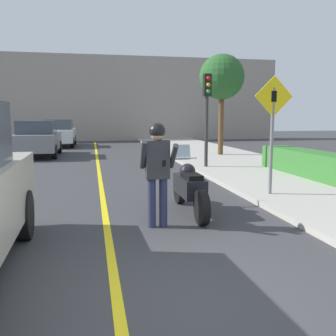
% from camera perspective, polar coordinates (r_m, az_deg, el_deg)
% --- Properties ---
extents(ground_plane, '(80.00, 80.00, 0.00)m').
position_cam_1_polar(ground_plane, '(4.07, 1.38, -19.75)').
color(ground_plane, '#38383A').
extents(road_center_line, '(0.12, 36.00, 0.01)m').
position_cam_1_polar(road_center_line, '(9.70, -10.07, -3.41)').
color(road_center_line, yellow).
rests_on(road_center_line, ground).
extents(building_backdrop, '(28.00, 1.20, 6.40)m').
position_cam_1_polar(building_backdrop, '(29.56, -10.10, 10.36)').
color(building_backdrop, gray).
rests_on(building_backdrop, ground).
extents(motorcycle, '(0.62, 2.31, 1.29)m').
position_cam_1_polar(motorcycle, '(7.34, 3.26, -2.99)').
color(motorcycle, black).
rests_on(motorcycle, ground).
extents(person_biker, '(0.59, 0.48, 1.78)m').
position_cam_1_polar(person_biker, '(6.29, -1.62, 0.71)').
color(person_biker, '#282D4C').
rests_on(person_biker, ground).
extents(crossing_sign, '(0.91, 0.08, 2.66)m').
position_cam_1_polar(crossing_sign, '(8.76, 15.64, 6.51)').
color(crossing_sign, slate).
rests_on(crossing_sign, sidewalk_curb).
extents(traffic_light, '(0.26, 0.30, 3.20)m').
position_cam_1_polar(traffic_light, '(13.20, 5.96, 9.96)').
color(traffic_light, '#2D2D30').
rests_on(traffic_light, sidewalk_curb).
extents(hedge_row, '(0.90, 4.28, 0.73)m').
position_cam_1_polar(hedge_row, '(12.15, 20.44, 0.77)').
color(hedge_row, '#33702D').
rests_on(hedge_row, sidewalk_curb).
extents(street_tree, '(2.04, 2.04, 4.54)m').
position_cam_1_polar(street_tree, '(17.54, 8.20, 13.45)').
color(street_tree, brown).
rests_on(street_tree, sidewalk_curb).
extents(parked_car_grey, '(1.88, 4.20, 1.68)m').
position_cam_1_polar(parked_car_grey, '(18.55, -19.20, 4.30)').
color(parked_car_grey, black).
rests_on(parked_car_grey, ground).
extents(parked_car_white, '(1.88, 4.20, 1.68)m').
position_cam_1_polar(parked_car_white, '(24.22, -16.24, 5.17)').
color(parked_car_white, black).
rests_on(parked_car_white, ground).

